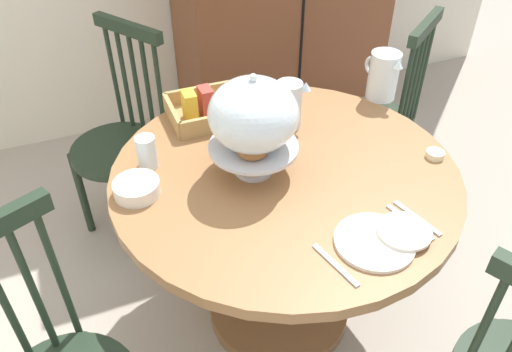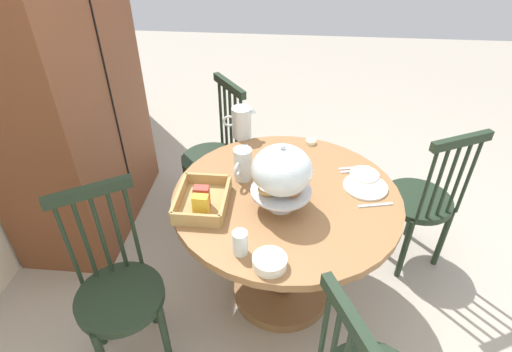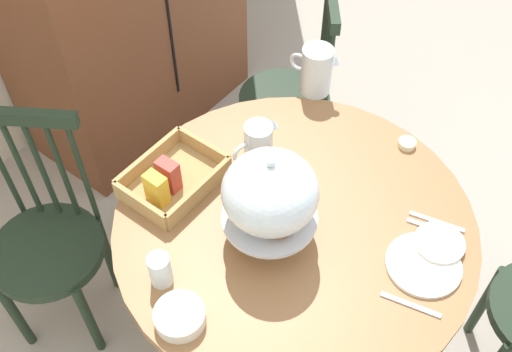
{
  "view_description": "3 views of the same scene",
  "coord_description": "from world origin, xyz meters",
  "px_view_note": "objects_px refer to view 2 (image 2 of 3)",
  "views": [
    {
      "loc": [
        -0.5,
        -1.01,
        1.74
      ],
      "look_at": [
        -0.04,
        0.15,
        0.74
      ],
      "focal_mm": 35.56,
      "sensor_mm": 36.0,
      "label": 1
    },
    {
      "loc": [
        -1.52,
        0.15,
        2.0
      ],
      "look_at": [
        0.06,
        0.3,
        0.84
      ],
      "focal_mm": 28.87,
      "sensor_mm": 36.0,
      "label": 2
    },
    {
      "loc": [
        -0.87,
        -0.41,
        2.21
      ],
      "look_at": [
        0.06,
        0.3,
        0.84
      ],
      "focal_mm": 41.55,
      "sensor_mm": 36.0,
      "label": 3
    }
  ],
  "objects_px": {
    "wooden_armoire": "(64,88)",
    "cereal_bowl": "(270,262)",
    "milk_pitcher": "(243,165)",
    "drinking_glass": "(240,243)",
    "windsor_chair_near_window": "(119,293)",
    "butter_dish": "(311,142)",
    "orange_juice_pitcher": "(242,124)",
    "pastry_stand_with_dome": "(282,172)",
    "dining_table": "(285,229)",
    "china_plate_small": "(364,174)",
    "windsor_chair_facing_door": "(420,203)",
    "windsor_chair_far_side": "(215,159)",
    "cereal_basket": "(202,201)",
    "china_plate_large": "(365,187)"
  },
  "relations": [
    {
      "from": "pastry_stand_with_dome",
      "to": "drinking_glass",
      "type": "xyz_separation_m",
      "value": [
        -0.31,
        0.15,
        -0.14
      ]
    },
    {
      "from": "windsor_chair_near_window",
      "to": "drinking_glass",
      "type": "bearing_deg",
      "value": -86.47
    },
    {
      "from": "china_plate_small",
      "to": "cereal_bowl",
      "type": "distance_m",
      "value": 0.78
    },
    {
      "from": "windsor_chair_facing_door",
      "to": "windsor_chair_far_side",
      "type": "bearing_deg",
      "value": 74.84
    },
    {
      "from": "windsor_chair_far_side",
      "to": "cereal_basket",
      "type": "bearing_deg",
      "value": -172.65
    },
    {
      "from": "orange_juice_pitcher",
      "to": "milk_pitcher",
      "type": "height_order",
      "value": "orange_juice_pitcher"
    },
    {
      "from": "dining_table",
      "to": "china_plate_large",
      "type": "bearing_deg",
      "value": -77.13
    },
    {
      "from": "pastry_stand_with_dome",
      "to": "butter_dish",
      "type": "height_order",
      "value": "pastry_stand_with_dome"
    },
    {
      "from": "milk_pitcher",
      "to": "drinking_glass",
      "type": "height_order",
      "value": "milk_pitcher"
    },
    {
      "from": "windsor_chair_near_window",
      "to": "pastry_stand_with_dome",
      "type": "bearing_deg",
      "value": -64.53
    },
    {
      "from": "cereal_bowl",
      "to": "drinking_glass",
      "type": "relative_size",
      "value": 1.27
    },
    {
      "from": "wooden_armoire",
      "to": "cereal_bowl",
      "type": "relative_size",
      "value": 14.0
    },
    {
      "from": "orange_juice_pitcher",
      "to": "cereal_basket",
      "type": "bearing_deg",
      "value": 171.05
    },
    {
      "from": "windsor_chair_near_window",
      "to": "butter_dish",
      "type": "relative_size",
      "value": 16.25
    },
    {
      "from": "cereal_bowl",
      "to": "cereal_basket",
      "type": "bearing_deg",
      "value": 45.26
    },
    {
      "from": "butter_dish",
      "to": "windsor_chair_facing_door",
      "type": "bearing_deg",
      "value": -101.39
    },
    {
      "from": "wooden_armoire",
      "to": "orange_juice_pitcher",
      "type": "distance_m",
      "value": 1.08
    },
    {
      "from": "windsor_chair_near_window",
      "to": "pastry_stand_with_dome",
      "type": "relative_size",
      "value": 2.83
    },
    {
      "from": "pastry_stand_with_dome",
      "to": "china_plate_small",
      "type": "bearing_deg",
      "value": -56.68
    },
    {
      "from": "pastry_stand_with_dome",
      "to": "drinking_glass",
      "type": "distance_m",
      "value": 0.37
    },
    {
      "from": "china_plate_small",
      "to": "butter_dish",
      "type": "xyz_separation_m",
      "value": [
        0.31,
        0.27,
        -0.01
      ]
    },
    {
      "from": "drinking_glass",
      "to": "butter_dish",
      "type": "bearing_deg",
      "value": -18.75
    },
    {
      "from": "windsor_chair_facing_door",
      "to": "orange_juice_pitcher",
      "type": "distance_m",
      "value": 1.15
    },
    {
      "from": "dining_table",
      "to": "pastry_stand_with_dome",
      "type": "distance_m",
      "value": 0.44
    },
    {
      "from": "windsor_chair_far_side",
      "to": "wooden_armoire",
      "type": "bearing_deg",
      "value": 98.18
    },
    {
      "from": "windsor_chair_facing_door",
      "to": "windsor_chair_far_side",
      "type": "relative_size",
      "value": 1.0
    },
    {
      "from": "dining_table",
      "to": "cereal_bowl",
      "type": "height_order",
      "value": "cereal_bowl"
    },
    {
      "from": "orange_juice_pitcher",
      "to": "cereal_basket",
      "type": "height_order",
      "value": "orange_juice_pitcher"
    },
    {
      "from": "windsor_chair_near_window",
      "to": "orange_juice_pitcher",
      "type": "relative_size",
      "value": 4.95
    },
    {
      "from": "dining_table",
      "to": "china_plate_small",
      "type": "relative_size",
      "value": 7.47
    },
    {
      "from": "milk_pitcher",
      "to": "cereal_bowl",
      "type": "relative_size",
      "value": 1.24
    },
    {
      "from": "wooden_armoire",
      "to": "dining_table",
      "type": "bearing_deg",
      "value": -113.25
    },
    {
      "from": "pastry_stand_with_dome",
      "to": "china_plate_small",
      "type": "xyz_separation_m",
      "value": [
        0.28,
        -0.42,
        -0.18
      ]
    },
    {
      "from": "dining_table",
      "to": "drinking_glass",
      "type": "relative_size",
      "value": 10.19
    },
    {
      "from": "dining_table",
      "to": "china_plate_small",
      "type": "xyz_separation_m",
      "value": [
        0.18,
        -0.39,
        0.25
      ]
    },
    {
      "from": "china_plate_large",
      "to": "orange_juice_pitcher",
      "type": "bearing_deg",
      "value": 56.47
    },
    {
      "from": "milk_pitcher",
      "to": "drinking_glass",
      "type": "xyz_separation_m",
      "value": [
        -0.52,
        -0.05,
        -0.02
      ]
    },
    {
      "from": "dining_table",
      "to": "milk_pitcher",
      "type": "xyz_separation_m",
      "value": [
        0.11,
        0.23,
        0.31
      ]
    },
    {
      "from": "windsor_chair_far_side",
      "to": "china_plate_small",
      "type": "xyz_separation_m",
      "value": [
        -0.52,
        -0.89,
        0.3
      ]
    },
    {
      "from": "wooden_armoire",
      "to": "drinking_glass",
      "type": "relative_size",
      "value": 17.82
    },
    {
      "from": "cereal_bowl",
      "to": "butter_dish",
      "type": "xyz_separation_m",
      "value": [
        0.95,
        -0.18,
        -0.01
      ]
    },
    {
      "from": "dining_table",
      "to": "windsor_chair_far_side",
      "type": "distance_m",
      "value": 0.86
    },
    {
      "from": "china_plate_small",
      "to": "milk_pitcher",
      "type": "bearing_deg",
      "value": 96.03
    },
    {
      "from": "dining_table",
      "to": "china_plate_small",
      "type": "height_order",
      "value": "china_plate_small"
    },
    {
      "from": "wooden_armoire",
      "to": "windsor_chair_facing_door",
      "type": "distance_m",
      "value": 2.21
    },
    {
      "from": "milk_pitcher",
      "to": "cereal_bowl",
      "type": "distance_m",
      "value": 0.61
    },
    {
      "from": "butter_dish",
      "to": "china_plate_small",
      "type": "bearing_deg",
      "value": -138.91
    },
    {
      "from": "cereal_bowl",
      "to": "orange_juice_pitcher",
      "type": "bearing_deg",
      "value": 13.07
    },
    {
      "from": "windsor_chair_near_window",
      "to": "windsor_chair_facing_door",
      "type": "xyz_separation_m",
      "value": [
        0.79,
        -1.53,
        0.0
      ]
    },
    {
      "from": "drinking_glass",
      "to": "cereal_basket",
      "type": "bearing_deg",
      "value": 37.95
    }
  ]
}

